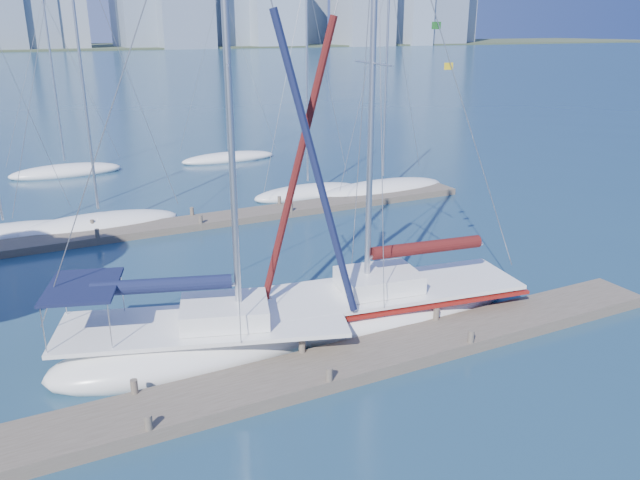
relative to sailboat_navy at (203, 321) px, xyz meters
name	(u,v)px	position (x,y,z in m)	size (l,w,h in m)	color
ground	(315,378)	(2.49, -2.78, -1.18)	(700.00, 700.00, 0.00)	#17354B
near_dock	(315,372)	(2.49, -2.78, -0.98)	(26.00, 2.00, 0.40)	brown
far_dock	(215,220)	(4.49, 13.22, -1.00)	(30.00, 1.80, 0.36)	brown
far_shore	(12,48)	(2.49, 317.22, -1.18)	(800.00, 100.00, 1.50)	#38472D
sailboat_navy	(203,321)	(0.00, 0.00, 0.00)	(10.00, 5.85, 15.87)	white
sailboat_maroon	(395,286)	(6.87, -0.26, -0.03)	(9.87, 4.41, 15.61)	white
bg_boat_0	(5,233)	(-5.42, 15.47, -0.92)	(7.25, 4.74, 13.32)	white
bg_boat_1	(100,224)	(-1.07, 14.84, -0.88)	(8.17, 3.42, 15.36)	white
bg_boat_3	(308,192)	(11.18, 15.99, -0.92)	(7.24, 4.22, 12.99)	white
bg_boat_4	(382,189)	(15.60, 14.54, -0.90)	(8.86, 5.74, 13.09)	white
bg_boat_6	(66,171)	(-1.38, 28.68, -0.92)	(7.46, 2.53, 11.89)	white
bg_boat_7	(229,158)	(10.31, 28.30, -0.94)	(7.55, 4.35, 12.84)	white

